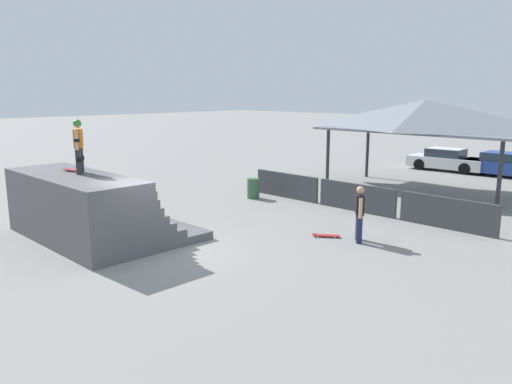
# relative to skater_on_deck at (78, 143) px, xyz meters

# --- Properties ---
(ground_plane) EXTENTS (160.00, 160.00, 0.00)m
(ground_plane) POSITION_rel_skater_on_deck_xyz_m (2.76, 0.77, -2.95)
(ground_plane) COLOR gray
(quarter_pipe_ramp) EXTENTS (5.61, 3.99, 2.02)m
(quarter_pipe_ramp) POSITION_rel_skater_on_deck_xyz_m (0.10, 0.09, -2.07)
(quarter_pipe_ramp) COLOR #565459
(quarter_pipe_ramp) RESTS_ON ground
(skater_on_deck) EXTENTS (0.64, 0.53, 1.62)m
(skater_on_deck) POSITION_rel_skater_on_deck_xyz_m (0.00, 0.00, 0.00)
(skater_on_deck) COLOR #2D2D33
(skater_on_deck) RESTS_ON quarter_pipe_ramp
(skateboard_on_deck) EXTENTS (0.80, 0.42, 0.09)m
(skateboard_on_deck) POSITION_rel_skater_on_deck_xyz_m (-0.46, 0.00, -0.87)
(skateboard_on_deck) COLOR silver
(skateboard_on_deck) RESTS_ON quarter_pipe_ramp
(bystander_walking) EXTENTS (0.51, 0.60, 1.70)m
(bystander_walking) POSITION_rel_skater_on_deck_xyz_m (6.20, 5.67, -2.01)
(bystander_walking) COLOR #1E2347
(bystander_walking) RESTS_ON ground
(skateboard_on_ground) EXTENTS (0.80, 0.65, 0.09)m
(skateboard_on_ground) POSITION_rel_skater_on_deck_xyz_m (5.21, 5.32, -2.89)
(skateboard_on_ground) COLOR silver
(skateboard_on_ground) RESTS_ON ground
(barrier_fence) EXTENTS (10.35, 0.12, 1.05)m
(barrier_fence) POSITION_rel_skater_on_deck_xyz_m (3.94, 8.92, -2.43)
(barrier_fence) COLOR #3D3D42
(barrier_fence) RESTS_ON ground
(pavilion_shelter) EXTENTS (9.29, 4.08, 4.11)m
(pavilion_shelter) POSITION_rel_skater_on_deck_xyz_m (3.83, 14.24, 0.44)
(pavilion_shelter) COLOR #2D2D33
(pavilion_shelter) RESTS_ON ground
(trash_bin) EXTENTS (0.52, 0.52, 0.85)m
(trash_bin) POSITION_rel_skater_on_deck_xyz_m (-0.50, 7.83, -2.53)
(trash_bin) COLOR #385B3D
(trash_bin) RESTS_ON ground
(parked_car_white) EXTENTS (4.30, 1.92, 1.27)m
(parked_car_white) POSITION_rel_skater_on_deck_xyz_m (1.96, 21.04, -2.35)
(parked_car_white) COLOR silver
(parked_car_white) RESTS_ON ground
(parked_car_blue) EXTENTS (4.44, 1.82, 1.27)m
(parked_car_blue) POSITION_rel_skater_on_deck_xyz_m (5.06, 21.29, -2.35)
(parked_car_blue) COLOR navy
(parked_car_blue) RESTS_ON ground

